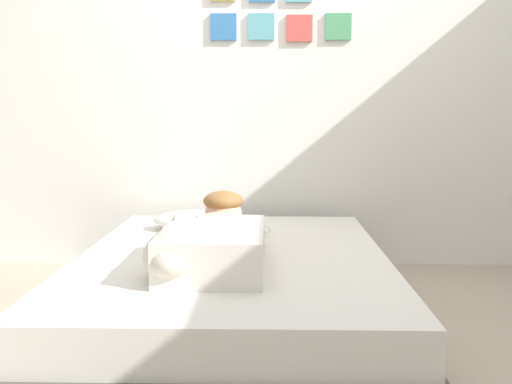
% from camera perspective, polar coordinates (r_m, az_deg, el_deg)
% --- Properties ---
extents(ground_plane, '(12.95, 12.95, 0.00)m').
position_cam_1_polar(ground_plane, '(2.65, 2.66, -14.64)').
color(ground_plane, tan).
extents(back_wall, '(4.48, 0.12, 2.50)m').
position_cam_1_polar(back_wall, '(3.92, 2.32, 11.20)').
color(back_wall, silver).
rests_on(back_wall, ground).
extents(bed, '(1.47, 2.06, 0.35)m').
position_cam_1_polar(bed, '(2.84, -2.20, -9.41)').
color(bed, '#4C4742').
rests_on(bed, ground).
extents(pillow, '(0.52, 0.32, 0.11)m').
position_cam_1_polar(pillow, '(3.35, -5.55, -2.73)').
color(pillow, white).
rests_on(pillow, bed).
extents(person_lying, '(0.43, 0.92, 0.27)m').
position_cam_1_polar(person_lying, '(2.62, -3.84, -4.51)').
color(person_lying, silver).
rests_on(person_lying, bed).
extents(dog, '(0.26, 0.57, 0.21)m').
position_cam_1_polar(dog, '(2.42, -7.49, -5.62)').
color(dog, beige).
rests_on(dog, bed).
extents(coffee_cup, '(0.12, 0.09, 0.07)m').
position_cam_1_polar(coffee_cup, '(3.15, 0.01, -3.67)').
color(coffee_cup, white).
rests_on(coffee_cup, bed).
extents(cell_phone, '(0.07, 0.14, 0.01)m').
position_cam_1_polar(cell_phone, '(2.77, -6.35, -5.99)').
color(cell_phone, black).
rests_on(cell_phone, bed).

